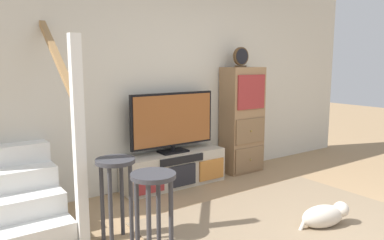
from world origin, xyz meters
name	(u,v)px	position (x,y,z in m)	size (l,w,h in m)	color
back_wall	(182,79)	(0.00, 2.46, 1.35)	(6.40, 0.12, 2.70)	beige
area_rug	(288,224)	(0.00, 0.60, 0.01)	(2.60, 1.80, 0.01)	#847056
media_console	(174,169)	(-0.30, 2.19, 0.22)	(1.37, 0.38, 0.44)	#BCB29E
television	(173,121)	(-0.30, 2.22, 0.84)	(1.16, 0.22, 0.76)	black
side_cabinet	(242,120)	(0.86, 2.20, 0.75)	(0.58, 0.38, 1.50)	#93704C
desk_clock	(241,57)	(0.79, 2.19, 1.63)	(0.25, 0.08, 0.27)	#4C3823
staircase	(5,187)	(-2.24, 2.20, 0.37)	(1.00, 1.36, 2.20)	white
bar_stool_near	(154,199)	(-1.45, 0.67, 0.56)	(0.34, 0.34, 0.75)	#333338
bar_stool_far	(116,181)	(-1.50, 1.23, 0.55)	(0.34, 0.34, 0.75)	#333338
dog	(325,215)	(0.24, 0.36, 0.12)	(0.53, 0.32, 0.23)	beige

